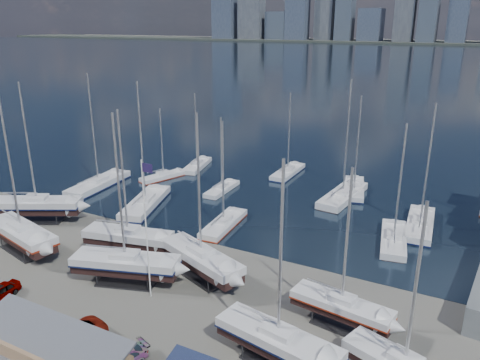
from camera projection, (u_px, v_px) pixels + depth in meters
The scene contains 26 objects.
ground at pixel (169, 287), 44.95m from camera, with size 1400.00×1400.00×0.00m, color #605E59.
water at pixel (449, 61), 305.08m from camera, with size 1400.00×600.00×0.40m, color #172535.
far_shore at pixel (470, 43), 522.81m from camera, with size 1400.00×80.00×2.20m, color #2D332D.
skyline at pixel (467, 7), 508.81m from camera, with size 639.14×43.80×107.69m.
sailboat_cradle_0 at pixel (37, 205), 59.23m from camera, with size 11.14×7.81×17.60m.
sailboat_cradle_1 at pixel (21, 234), 51.31m from camera, with size 11.29×5.40×17.47m.
sailboat_cradle_2 at pixel (128, 237), 50.74m from camera, with size 10.15×4.78×15.98m.
sailboat_cradle_3 at pixel (126, 263), 45.06m from camera, with size 10.82×5.97×16.78m.
sailboat_cradle_4 at pixel (201, 259), 45.99m from camera, with size 10.55×6.29×16.60m.
sailboat_cradle_5 at pixel (278, 341), 34.17m from camera, with size 10.21×4.47×15.96m.
sailboat_cradle_6 at pixel (341, 307), 38.48m from camera, with size 8.79×3.57×13.97m.
sailboat_moored_0 at pixel (99, 185), 72.02m from camera, with size 4.50×12.37×18.09m.
sailboat_moored_1 at pixel (164, 177), 75.94m from camera, with size 4.81×8.32×12.00m.
sailboat_moored_2 at pixel (197, 166), 81.40m from camera, with size 4.50×9.34×13.60m.
sailboat_moored_3 at pixel (146, 205), 64.42m from camera, with size 6.78×12.40×17.87m.
sailboat_moored_4 at pixel (222, 189), 70.17m from camera, with size 2.44×7.88×11.80m.
sailboat_moored_5 at pixel (288, 173), 77.88m from camera, with size 2.68×9.56×14.29m.
sailboat_moored_6 at pixel (224, 225), 57.95m from camera, with size 3.39×9.52×13.96m.
sailboat_moored_7 at pixel (343, 197), 67.11m from camera, with size 4.46×12.08×17.83m.
sailboat_moored_8 at pixel (354, 190), 69.99m from camera, with size 5.17×10.50×15.12m.
sailboat_moored_9 at pixel (393, 240), 53.81m from camera, with size 4.36×10.05×14.68m.
sailboat_moored_10 at pixel (420, 226), 57.64m from camera, with size 3.80×11.07×16.27m.
car_b at pixel (49, 340), 36.28m from camera, with size 1.68×4.83×1.59m, color gray.
car_c at pixel (69, 340), 36.27m from camera, with size 2.70×5.86×1.63m, color gray.
car_d at pixel (120, 360), 34.30m from camera, with size 1.79×4.40×1.28m, color gray.
flagpole at pixel (146, 220), 40.94m from camera, with size 1.16×0.12×13.25m.
Camera 1 is at (24.30, -41.58, 24.22)m, focal length 35.00 mm.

